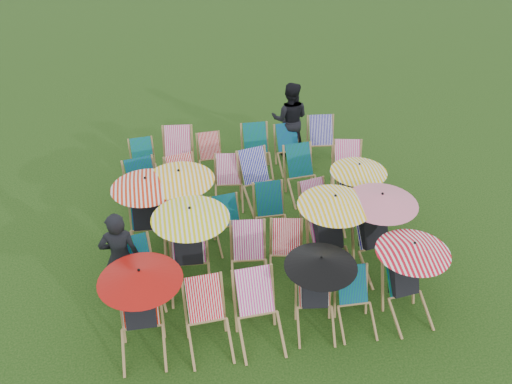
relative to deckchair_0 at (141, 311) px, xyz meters
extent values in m
plane|color=black|center=(2.02, 2.15, -0.73)|extent=(100.00, 100.00, 0.00)
cube|color=red|center=(-0.01, 0.20, -0.06)|extent=(0.52, 0.39, 0.61)
cube|color=black|center=(-0.01, 0.15, -0.06)|extent=(0.43, 0.45, 0.64)
sphere|color=tan|center=(-0.01, 0.26, 0.28)|extent=(0.22, 0.22, 0.22)
cylinder|color=black|center=(0.05, 0.10, 0.23)|extent=(0.03, 0.03, 0.75)
cone|color=#A30E09|center=(0.05, 0.10, 0.57)|extent=(1.17, 1.17, 0.18)
cube|color=red|center=(0.90, 0.14, -0.07)|extent=(0.52, 0.40, 0.60)
cube|color=#F531A2|center=(1.64, 0.13, -0.04)|extent=(0.54, 0.41, 0.62)
cube|color=red|center=(2.55, 0.14, -0.12)|extent=(0.51, 0.40, 0.55)
cube|color=black|center=(2.54, 0.09, -0.12)|extent=(0.44, 0.45, 0.58)
sphere|color=tan|center=(2.56, 0.19, 0.18)|extent=(0.20, 0.20, 0.20)
cylinder|color=black|center=(2.59, 0.05, 0.13)|extent=(0.03, 0.03, 0.68)
cone|color=black|center=(2.59, 0.05, 0.44)|extent=(1.06, 1.06, 0.16)
cube|color=#0A6C3F|center=(3.14, 0.09, -0.15)|extent=(0.45, 0.34, 0.53)
cube|color=#0A7028|center=(3.93, 0.13, -0.10)|extent=(0.52, 0.41, 0.57)
cube|color=black|center=(3.93, 0.08, -0.10)|extent=(0.45, 0.46, 0.60)
sphere|color=tan|center=(3.92, 0.18, 0.22)|extent=(0.21, 0.21, 0.21)
cylinder|color=black|center=(4.00, 0.05, 0.17)|extent=(0.03, 0.03, 0.70)
cone|color=red|center=(4.00, 0.05, 0.49)|extent=(1.10, 1.10, 0.17)
cube|color=#09633B|center=(-0.09, 1.25, -0.07)|extent=(0.57, 0.46, 0.60)
cube|color=#E42D8E|center=(0.78, 1.41, -0.02)|extent=(0.56, 0.43, 0.64)
cube|color=black|center=(0.78, 1.35, -0.02)|extent=(0.48, 0.49, 0.67)
sphere|color=tan|center=(0.79, 1.47, 0.33)|extent=(0.24, 0.24, 0.24)
cylinder|color=black|center=(0.84, 1.30, 0.27)|extent=(0.03, 0.03, 0.78)
cone|color=yellow|center=(0.84, 1.30, 0.63)|extent=(1.23, 1.23, 0.19)
cube|color=#D12985|center=(1.76, 1.34, -0.08)|extent=(0.53, 0.42, 0.59)
cube|color=#BE0616|center=(2.41, 1.36, -0.12)|extent=(0.52, 0.43, 0.55)
cube|color=#CE298C|center=(3.08, 1.33, -0.04)|extent=(0.58, 0.46, 0.63)
cube|color=black|center=(3.09, 1.28, -0.04)|extent=(0.50, 0.52, 0.66)
sphere|color=tan|center=(3.07, 1.39, 0.31)|extent=(0.23, 0.23, 0.23)
cylinder|color=black|center=(3.16, 1.25, 0.25)|extent=(0.03, 0.03, 0.77)
cone|color=yellow|center=(3.16, 1.25, 0.60)|extent=(1.21, 1.21, 0.19)
cube|color=#1108AB|center=(3.84, 1.26, -0.04)|extent=(0.58, 0.47, 0.62)
cube|color=black|center=(3.85, 1.21, -0.04)|extent=(0.51, 0.52, 0.65)
sphere|color=tan|center=(3.83, 1.32, 0.30)|extent=(0.23, 0.23, 0.23)
cylinder|color=black|center=(3.92, 1.18, 0.24)|extent=(0.03, 0.03, 0.76)
cone|color=#DC7087|center=(3.92, 1.18, 0.59)|extent=(1.19, 1.19, 0.18)
cube|color=#0A722A|center=(0.13, 2.45, -0.05)|extent=(0.54, 0.41, 0.62)
cube|color=black|center=(0.13, 2.40, -0.05)|extent=(0.46, 0.47, 0.65)
sphere|color=tan|center=(0.14, 2.51, 0.29)|extent=(0.23, 0.23, 0.23)
cylinder|color=black|center=(0.19, 2.35, 0.24)|extent=(0.03, 0.03, 0.76)
cone|color=red|center=(0.19, 2.35, 0.59)|extent=(1.19, 1.19, 0.18)
cube|color=red|center=(0.69, 2.54, -0.03)|extent=(0.54, 0.41, 0.63)
cube|color=black|center=(0.69, 2.48, -0.03)|extent=(0.46, 0.47, 0.66)
sphere|color=tan|center=(0.69, 2.59, 0.32)|extent=(0.23, 0.23, 0.23)
cylinder|color=black|center=(0.76, 2.44, 0.26)|extent=(0.03, 0.03, 0.77)
cone|color=#FFB30D|center=(0.76, 2.44, 0.61)|extent=(1.22, 1.22, 0.19)
cube|color=#096437|center=(1.53, 2.34, -0.17)|extent=(0.46, 0.37, 0.51)
cube|color=#0A6E23|center=(2.34, 2.48, -0.11)|extent=(0.48, 0.36, 0.56)
cube|color=#DD2C86|center=(3.19, 2.46, -0.13)|extent=(0.51, 0.42, 0.54)
cube|color=#0F0793|center=(3.92, 2.48, -0.14)|extent=(0.46, 0.34, 0.54)
cube|color=black|center=(3.92, 2.44, -0.14)|extent=(0.39, 0.40, 0.56)
sphere|color=tan|center=(3.93, 2.53, 0.16)|extent=(0.20, 0.20, 0.20)
cylinder|color=black|center=(3.98, 2.40, 0.11)|extent=(0.03, 0.03, 0.66)
cone|color=yellow|center=(3.98, 2.40, 0.41)|extent=(1.03, 1.03, 0.16)
cube|color=#09652E|center=(0.06, 3.59, -0.05)|extent=(0.58, 0.48, 0.62)
cube|color=red|center=(0.84, 3.63, -0.07)|extent=(0.56, 0.46, 0.60)
cube|color=#D52A77|center=(1.76, 3.63, -0.12)|extent=(0.50, 0.40, 0.55)
cube|color=#0808A6|center=(2.26, 3.54, -0.04)|extent=(0.59, 0.48, 0.62)
cube|color=#096320|center=(3.19, 3.61, -0.07)|extent=(0.53, 0.41, 0.60)
cube|color=#F23086|center=(4.20, 3.60, -0.07)|extent=(0.56, 0.46, 0.59)
cube|color=#0B7427|center=(0.09, 4.72, -0.17)|extent=(0.45, 0.35, 0.51)
cube|color=#D62A6F|center=(0.85, 4.72, -0.03)|extent=(0.57, 0.45, 0.64)
cube|color=red|center=(1.50, 4.70, -0.16)|extent=(0.45, 0.34, 0.51)
cube|color=#0A702B|center=(2.50, 4.69, -0.08)|extent=(0.50, 0.38, 0.59)
cube|color=#096640|center=(3.20, 4.69, -0.13)|extent=(0.47, 0.36, 0.54)
cube|color=#0D068D|center=(3.98, 4.76, -0.07)|extent=(0.53, 0.42, 0.59)
imported|color=black|center=(-0.28, 1.10, 0.09)|extent=(0.60, 0.39, 1.64)
imported|color=black|center=(3.33, 5.03, 0.12)|extent=(0.99, 0.87, 1.71)
camera|label=1|loc=(0.55, -5.80, 5.89)|focal=40.00mm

